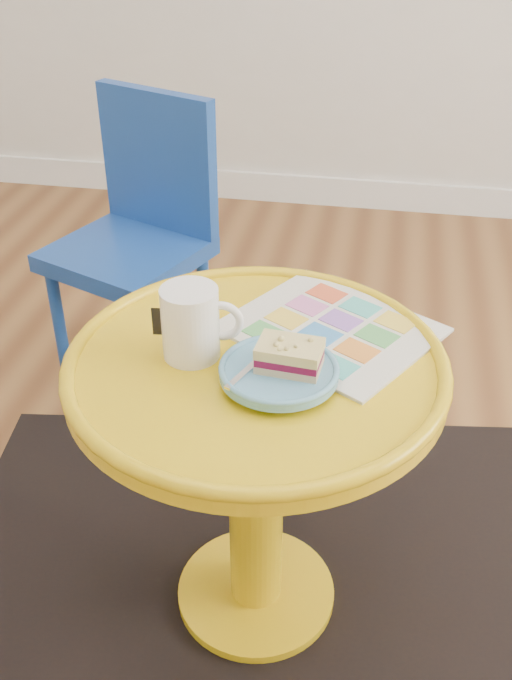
% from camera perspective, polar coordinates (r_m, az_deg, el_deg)
% --- Properties ---
extents(floor, '(4.00, 4.00, 0.00)m').
position_cam_1_polar(floor, '(1.62, 3.76, -18.69)').
color(floor, brown).
rests_on(floor, ground).
extents(room_walls, '(4.00, 4.00, 4.00)m').
position_cam_1_polar(room_walls, '(2.57, -15.79, 3.71)').
color(room_walls, silver).
rests_on(room_walls, ground).
extents(rug, '(1.44, 1.27, 0.01)m').
position_cam_1_polar(rug, '(1.62, 0.00, -18.66)').
color(rug, black).
rests_on(rug, ground).
extents(side_table, '(0.62, 0.62, 0.58)m').
position_cam_1_polar(side_table, '(1.32, 0.00, -7.45)').
color(side_table, gold).
rests_on(side_table, ground).
extents(chair, '(0.45, 0.45, 0.78)m').
position_cam_1_polar(chair, '(2.00, -8.73, 8.35)').
color(chair, '#18439D').
rests_on(chair, ground).
extents(newspaper, '(0.41, 0.40, 0.01)m').
position_cam_1_polar(newspaper, '(1.30, 5.65, 0.86)').
color(newspaper, silver).
rests_on(newspaper, side_table).
extents(mug, '(0.13, 0.09, 0.12)m').
position_cam_1_polar(mug, '(1.20, -4.84, 1.44)').
color(mug, white).
rests_on(mug, side_table).
extents(plate, '(0.18, 0.18, 0.02)m').
position_cam_1_polar(plate, '(1.16, 1.74, -2.43)').
color(plate, '#5DA0C6').
rests_on(plate, newspaper).
extents(cake_slice, '(0.10, 0.07, 0.04)m').
position_cam_1_polar(cake_slice, '(1.14, 2.54, -1.18)').
color(cake_slice, '#D3BC8C').
rests_on(cake_slice, plate).
extents(fork, '(0.07, 0.14, 0.00)m').
position_cam_1_polar(fork, '(1.16, -0.04, -1.74)').
color(fork, silver).
rests_on(fork, plate).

